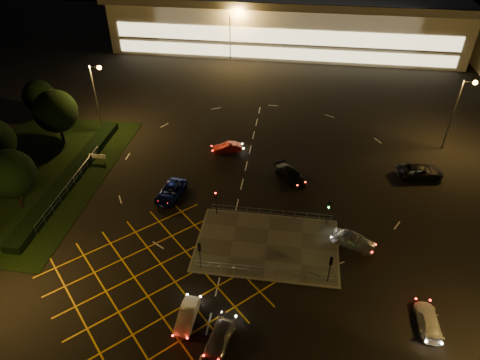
# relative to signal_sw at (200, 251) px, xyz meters

# --- Properties ---
(ground) EXTENTS (180.00, 180.00, 0.00)m
(ground) POSITION_rel_signal_sw_xyz_m (4.00, 5.99, -2.37)
(ground) COLOR black
(ground) RESTS_ON ground
(pedestrian_island) EXTENTS (14.00, 9.00, 0.12)m
(pedestrian_island) POSITION_rel_signal_sw_xyz_m (6.00, 3.99, -2.31)
(pedestrian_island) COLOR #4C4944
(pedestrian_island) RESTS_ON ground
(grass_verge) EXTENTS (18.00, 30.00, 0.08)m
(grass_verge) POSITION_rel_signal_sw_xyz_m (-24.00, 11.99, -2.33)
(grass_verge) COLOR black
(grass_verge) RESTS_ON ground
(hedge) EXTENTS (2.00, 26.00, 1.00)m
(hedge) POSITION_rel_signal_sw_xyz_m (-19.00, 11.99, -1.87)
(hedge) COLOR black
(hedge) RESTS_ON ground
(supermarket) EXTENTS (72.00, 26.50, 10.50)m
(supermarket) POSITION_rel_signal_sw_xyz_m (4.00, 67.95, 2.95)
(supermarket) COLOR beige
(supermarket) RESTS_ON ground
(streetlight_nw) EXTENTS (1.78, 0.56, 10.03)m
(streetlight_nw) POSITION_rel_signal_sw_xyz_m (-19.56, 23.99, 4.20)
(streetlight_nw) COLOR slate
(streetlight_nw) RESTS_ON ground
(streetlight_ne) EXTENTS (1.78, 0.56, 10.03)m
(streetlight_ne) POSITION_rel_signal_sw_xyz_m (28.44, 25.99, 4.20)
(streetlight_ne) COLOR slate
(streetlight_ne) RESTS_ON ground
(streetlight_far_left) EXTENTS (1.78, 0.56, 10.03)m
(streetlight_far_left) POSITION_rel_signal_sw_xyz_m (-5.56, 53.99, 4.20)
(streetlight_far_left) COLOR slate
(streetlight_far_left) RESTS_ON ground
(streetlight_far_right) EXTENTS (1.78, 0.56, 10.03)m
(streetlight_far_right) POSITION_rel_signal_sw_xyz_m (34.44, 55.99, 4.20)
(streetlight_far_right) COLOR slate
(streetlight_far_right) RESTS_ON ground
(signal_sw) EXTENTS (0.28, 0.30, 3.15)m
(signal_sw) POSITION_rel_signal_sw_xyz_m (0.00, 0.00, 0.00)
(signal_sw) COLOR black
(signal_sw) RESTS_ON pedestrian_island
(signal_se) EXTENTS (0.28, 0.30, 3.15)m
(signal_se) POSITION_rel_signal_sw_xyz_m (12.00, 0.00, 0.00)
(signal_se) COLOR black
(signal_se) RESTS_ON pedestrian_island
(signal_nw) EXTENTS (0.28, 0.30, 3.15)m
(signal_nw) POSITION_rel_signal_sw_xyz_m (0.00, 7.99, 0.00)
(signal_nw) COLOR black
(signal_nw) RESTS_ON pedestrian_island
(signal_ne) EXTENTS (0.28, 0.30, 3.15)m
(signal_ne) POSITION_rel_signal_sw_xyz_m (12.00, 7.99, 0.00)
(signal_ne) COLOR black
(signal_ne) RESTS_ON pedestrian_island
(tree_c) EXTENTS (5.76, 5.76, 7.84)m
(tree_c) POSITION_rel_signal_sw_xyz_m (-24.00, 19.99, 2.59)
(tree_c) COLOR black
(tree_c) RESTS_ON ground
(tree_d) EXTENTS (4.68, 4.68, 6.37)m
(tree_d) POSITION_rel_signal_sw_xyz_m (-30.00, 25.99, 1.65)
(tree_d) COLOR black
(tree_d) RESTS_ON ground
(tree_e) EXTENTS (5.40, 5.40, 7.35)m
(tree_e) POSITION_rel_signal_sw_xyz_m (-22.00, 5.99, 2.28)
(tree_e) COLOR black
(tree_e) RESTS_ON ground
(car_near_silver) EXTENTS (2.32, 4.30, 1.39)m
(car_near_silver) POSITION_rel_signal_sw_xyz_m (3.27, -7.38, -1.67)
(car_near_silver) COLOR silver
(car_near_silver) RESTS_ON ground
(car_queue_white) EXTENTS (1.48, 3.88, 1.26)m
(car_queue_white) POSITION_rel_signal_sw_xyz_m (0.16, -5.92, -1.74)
(car_queue_white) COLOR silver
(car_queue_white) RESTS_ON ground
(car_left_blue) EXTENTS (3.10, 5.47, 1.44)m
(car_left_blue) POSITION_rel_signal_sw_xyz_m (-5.87, 10.39, -1.65)
(car_left_blue) COLOR #0E1754
(car_left_blue) RESTS_ON ground
(car_far_dkgrey) EXTENTS (4.70, 5.08, 1.43)m
(car_far_dkgrey) POSITION_rel_signal_sw_xyz_m (7.79, 15.78, -1.65)
(car_far_dkgrey) COLOR black
(car_far_dkgrey) RESTS_ON ground
(car_right_silver) EXTENTS (4.84, 3.40, 1.53)m
(car_right_silver) POSITION_rel_signal_sw_xyz_m (14.62, 5.20, -1.60)
(car_right_silver) COLOR #B8B9C0
(car_right_silver) RESTS_ON ground
(car_circ_red) EXTENTS (4.02, 2.37, 1.25)m
(car_circ_red) POSITION_rel_signal_sw_xyz_m (-0.99, 21.14, -1.74)
(car_circ_red) COLOR maroon
(car_circ_red) RESTS_ON ground
(car_east_grey) EXTENTS (6.07, 3.59, 1.58)m
(car_east_grey) POSITION_rel_signal_sw_xyz_m (23.57, 18.77, -1.58)
(car_east_grey) COLOR black
(car_east_grey) RESTS_ON ground
(car_approach_white) EXTENTS (1.75, 4.23, 1.22)m
(car_approach_white) POSITION_rel_signal_sw_xyz_m (20.16, -3.48, -1.76)
(car_approach_white) COLOR #B9B9B9
(car_approach_white) RESTS_ON ground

